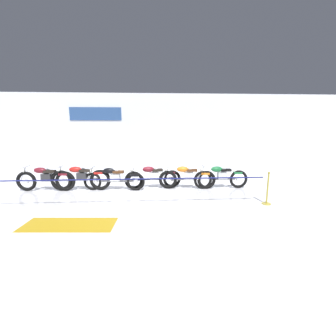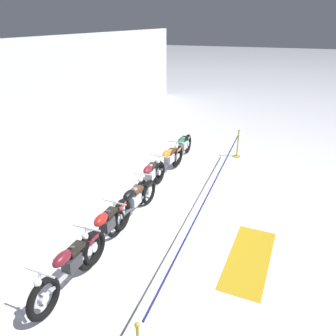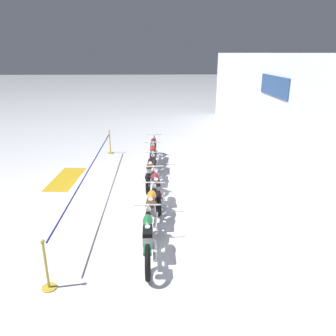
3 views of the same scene
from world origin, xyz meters
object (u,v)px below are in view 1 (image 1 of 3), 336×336
motorcycle_red_1 (81,178)px  motorcycle_black_2 (114,178)px  motorcycle_maroon_0 (45,179)px  stanchion_far_left (80,185)px  floor_banner (69,225)px  motorcycle_green_5 (221,177)px  motorcycle_maroon_3 (153,177)px  motorcycle_orange_4 (187,177)px  stanchion_mid_left (267,193)px

motorcycle_red_1 → motorcycle_black_2: bearing=-2.7°
motorcycle_maroon_0 → motorcycle_black_2: 2.57m
stanchion_far_left → floor_banner: 1.37m
stanchion_far_left → motorcycle_green_5: bearing=21.0°
motorcycle_maroon_0 → floor_banner: 3.69m
motorcycle_green_5 → floor_banner: (-4.78, -3.02, -0.47)m
motorcycle_red_1 → floor_banner: bearing=-78.1°
motorcycle_green_5 → motorcycle_maroon_0: bearing=179.4°
motorcycle_maroon_0 → motorcycle_red_1: bearing=-0.7°
motorcycle_maroon_0 → motorcycle_red_1: 1.31m
motorcycle_maroon_3 → motorcycle_orange_4: motorcycle_orange_4 is taller
motorcycle_maroon_0 → stanchion_far_left: (1.92, -1.93, 0.25)m
motorcycle_maroon_0 → stanchion_far_left: stanchion_far_left is taller
motorcycle_maroon_0 → stanchion_far_left: size_ratio=0.25×
motorcycle_maroon_3 → stanchion_mid_left: stanchion_mid_left is taller
stanchion_far_left → floor_banner: (0.04, -1.17, -0.72)m
motorcycle_red_1 → motorcycle_green_5: size_ratio=1.04×
motorcycle_maroon_0 → motorcycle_green_5: (6.74, -0.07, -0.00)m
motorcycle_maroon_3 → stanchion_far_left: (-2.14, -2.02, 0.26)m
motorcycle_red_1 → motorcycle_orange_4: size_ratio=1.01×
motorcycle_maroon_3 → stanchion_mid_left: (3.63, -2.02, -0.11)m
motorcycle_maroon_3 → motorcycle_black_2: bearing=-173.5°
motorcycle_maroon_3 → stanchion_mid_left: size_ratio=2.11×
motorcycle_maroon_0 → motorcycle_orange_4: (5.40, -0.02, -0.01)m
motorcycle_maroon_0 → stanchion_far_left: bearing=-45.1°
motorcycle_red_1 → stanchion_far_left: size_ratio=0.26×
motorcycle_black_2 → motorcycle_orange_4: motorcycle_orange_4 is taller
motorcycle_black_2 → motorcycle_green_5: motorcycle_green_5 is taller
motorcycle_orange_4 → motorcycle_green_5: bearing=-2.2°
stanchion_far_left → stanchion_mid_left: 5.78m
stanchion_mid_left → motorcycle_black_2: bearing=160.1°
motorcycle_black_2 → motorcycle_maroon_0: bearing=178.3°
floor_banner → motorcycle_black_2: bearing=82.1°
motorcycle_orange_4 → motorcycle_maroon_0: bearing=179.8°
stanchion_far_left → stanchion_mid_left: bearing=0.0°
stanchion_far_left → stanchion_mid_left: same height
motorcycle_orange_4 → stanchion_far_left: stanchion_far_left is taller
floor_banner → stanchion_far_left: bearing=95.5°
motorcycle_black_2 → motorcycle_maroon_3: motorcycle_maroon_3 is taller
motorcycle_green_5 → motorcycle_black_2: bearing=-180.0°
motorcycle_maroon_0 → motorcycle_red_1: motorcycle_red_1 is taller
motorcycle_orange_4 → floor_banner: 4.64m
stanchion_mid_left → floor_banner: stanchion_mid_left is taller
motorcycle_black_2 → stanchion_far_left: size_ratio=0.27×
motorcycle_maroon_3 → motorcycle_green_5: size_ratio=1.03×
motorcycle_black_2 → stanchion_far_left: bearing=-109.4°
stanchion_mid_left → motorcycle_orange_4: bearing=140.2°
stanchion_mid_left → floor_banner: size_ratio=0.46×
motorcycle_red_1 → floor_banner: 3.18m
motorcycle_maroon_3 → floor_banner: motorcycle_maroon_3 is taller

